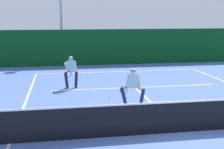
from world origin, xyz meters
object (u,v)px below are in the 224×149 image
Objects in this scene: player_near at (133,86)px; player_far at (71,71)px; light_pole at (61,8)px; tennis_ball at (110,97)px.

player_far reaches higher than player_near.
player_near is 0.24× the size of light_pole.
player_far is 0.24× the size of light_pole.
player_far is 2.77m from tennis_ball.
light_pole is (-0.35, 8.83, 3.28)m from player_far.
player_near is at bearing 109.01° from player_far.
player_near is 23.91× the size of tennis_ball.
light_pole reaches higher than player_near.
light_pole is at bearing -56.10° from player_near.
light_pole reaches higher than player_far.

